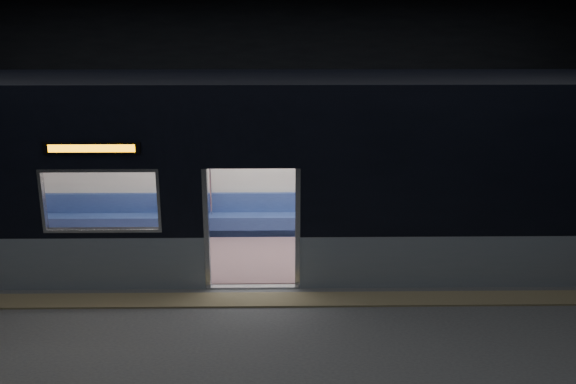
{
  "coord_description": "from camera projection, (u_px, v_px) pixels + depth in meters",
  "views": [
    {
      "loc": [
        0.45,
        -8.29,
        4.31
      ],
      "look_at": [
        0.6,
        2.3,
        1.3
      ],
      "focal_mm": 38.0,
      "sensor_mm": 36.0,
      "label": 1
    }
  ],
  "objects": [
    {
      "name": "station_floor",
      "position": [
        250.0,
        317.0,
        9.14
      ],
      "size": [
        24.0,
        14.0,
        0.01
      ],
      "primitive_type": "cube",
      "color": "#47494C",
      "rests_on": "ground"
    },
    {
      "name": "station_envelope",
      "position": [
        246.0,
        69.0,
        8.14
      ],
      "size": [
        24.0,
        14.0,
        5.0
      ],
      "color": "black",
      "rests_on": "station_floor"
    },
    {
      "name": "tactile_strip",
      "position": [
        252.0,
        300.0,
        9.67
      ],
      "size": [
        22.8,
        0.5,
        0.03
      ],
      "primitive_type": "cube",
      "color": "#8C7F59",
      "rests_on": "station_floor"
    },
    {
      "name": "metro_car",
      "position": [
        255.0,
        160.0,
        11.08
      ],
      "size": [
        18.0,
        3.04,
        3.35
      ],
      "color": "gray",
      "rests_on": "station_floor"
    },
    {
      "name": "passenger",
      "position": [
        191.0,
        199.0,
        12.31
      ],
      "size": [
        0.44,
        0.72,
        1.38
      ],
      "rotation": [
        0.0,
        0.0,
        -0.19
      ],
      "color": "black",
      "rests_on": "metro_car"
    },
    {
      "name": "handbag",
      "position": [
        190.0,
        208.0,
        12.13
      ],
      "size": [
        0.34,
        0.31,
        0.14
      ],
      "primitive_type": "cube",
      "rotation": [
        0.0,
        0.0,
        0.3
      ],
      "color": "black",
      "rests_on": "passenger"
    },
    {
      "name": "transit_map",
      "position": [
        358.0,
        161.0,
        12.47
      ],
      "size": [
        1.11,
        0.03,
        0.72
      ],
      "primitive_type": "cube",
      "color": "white",
      "rests_on": "metro_car"
    }
  ]
}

